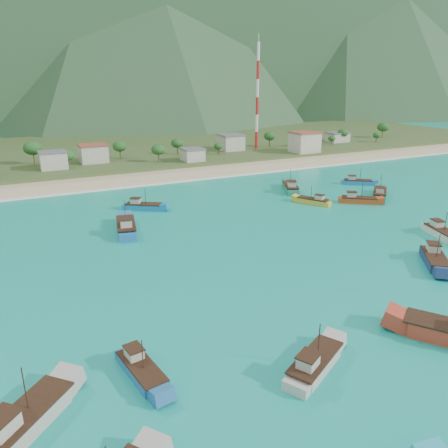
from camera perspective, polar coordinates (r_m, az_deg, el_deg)
name	(u,v)px	position (r m, az deg, el deg)	size (l,w,h in m)	color
ground	(275,270)	(74.96, 6.69, -6.04)	(600.00, 600.00, 0.00)	#0D927C
beach	(143,178)	(144.35, -10.55, 5.87)	(400.00, 18.00, 1.20)	beige
land	(104,151)	(202.80, -15.43, 9.15)	(400.00, 110.00, 2.40)	#385123
surf_line	(152,185)	(135.45, -9.42, 5.10)	(400.00, 2.50, 0.08)	white
village	(166,151)	(168.41, -7.61, 9.43)	(203.08, 31.67, 7.79)	beige
vegetation	(100,153)	(164.99, -15.85, 8.90)	(276.45, 25.91, 8.99)	#235623
radio_tower	(257,97)	(191.39, 4.38, 16.20)	(1.20, 1.20, 43.10)	red
boat_3	(434,260)	(84.97, 25.79, -4.28)	(9.06, 10.19, 6.25)	navy
boat_5	(23,424)	(47.91, -24.79, -22.63)	(10.56, 10.53, 6.80)	#AFAA9F
boat_6	(357,182)	(139.94, 17.01, 5.21)	(9.01, 7.52, 5.41)	#2273BC
boat_11	(314,365)	(52.13, 11.72, -17.57)	(10.21, 7.33, 5.91)	#BAB3A8
boat_13	(313,202)	(115.37, 11.58, 2.89)	(6.71, 9.03, 5.26)	gold
boat_14	(441,233)	(100.25, 26.51, -1.09)	(5.79, 10.29, 5.84)	beige
boat_15	(290,188)	(127.23, 8.66, 4.65)	(7.98, 11.75, 6.74)	#1D7762
boat_20	(126,228)	(94.39, -12.65, -0.49)	(6.07, 12.83, 7.30)	#1D66A8
boat_21	(143,207)	(109.83, -10.54, 2.20)	(9.69, 7.71, 5.73)	#1278AD
boat_23	(141,371)	(51.30, -10.77, -18.34)	(3.97, 9.18, 5.25)	#2764A1
boat_24	(358,200)	(119.06, 17.12, 2.96)	(9.56, 7.99, 5.74)	#B5421A
boat_25	(380,194)	(126.63, 19.66, 3.67)	(10.17, 9.86, 6.46)	#1F7662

